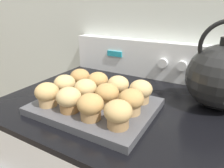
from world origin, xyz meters
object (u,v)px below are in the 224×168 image
at_px(muffin_r1_c0, 65,85).
at_px(muffin_r2_c2, 118,86).
at_px(muffin_r0_c2, 90,106).
at_px(muffin_pan, 96,106).
at_px(muffin_r0_c1, 69,99).
at_px(muffin_r2_c0, 80,78).
at_px(muffin_r2_c1, 98,82).
at_px(muffin_r0_c3, 118,114).
at_px(muffin_r2_c3, 141,91).
at_px(tea_kettle, 220,76).
at_px(muffin_r1_c2, 107,95).
at_px(muffin_r0_c0, 47,94).
at_px(muffin_r1_c1, 86,90).
at_px(muffin_r1_c3, 131,101).

xyz_separation_m(muffin_r1_c0, muffin_r2_c2, (0.16, 0.08, 0.00)).
bearing_deg(muffin_r0_c2, muffin_pan, 116.52).
xyz_separation_m(muffin_r0_c1, muffin_r0_c2, (0.08, -0.00, 0.00)).
relative_size(muffin_r2_c0, muffin_r2_c1, 1.00).
bearing_deg(muffin_r0_c2, muffin_r1_c0, 153.49).
bearing_deg(muffin_r2_c2, muffin_r0_c3, -61.99).
xyz_separation_m(muffin_r2_c0, muffin_r2_c3, (0.23, 0.00, 0.00)).
xyz_separation_m(muffin_r1_c0, tea_kettle, (0.44, 0.21, 0.05)).
height_order(muffin_r0_c1, muffin_r2_c0, same).
bearing_deg(tea_kettle, muffin_r2_c1, -160.39).
bearing_deg(muffin_r0_c1, muffin_r2_c0, 117.84).
height_order(muffin_r1_c2, tea_kettle, tea_kettle).
bearing_deg(muffin_r0_c0, muffin_r1_c1, 45.33).
bearing_deg(muffin_r2_c2, muffin_r1_c3, -43.63).
relative_size(muffin_r0_c1, muffin_r2_c2, 1.00).
height_order(muffin_r0_c2, muffin_r1_c3, same).
bearing_deg(muffin_r2_c3, muffin_r1_c3, -87.50).
relative_size(muffin_r0_c2, muffin_r1_c1, 1.00).
height_order(muffin_r0_c2, muffin_r1_c1, same).
xyz_separation_m(muffin_r2_c1, tea_kettle, (0.36, 0.13, 0.05)).
bearing_deg(muffin_r1_c0, muffin_r1_c2, 1.34).
bearing_deg(muffin_r2_c2, muffin_pan, -115.43).
xyz_separation_m(muffin_pan, muffin_r1_c2, (0.04, 0.00, 0.05)).
bearing_deg(muffin_r1_c0, muffin_r2_c1, 45.16).
height_order(muffin_r0_c0, tea_kettle, tea_kettle).
height_order(muffin_r2_c2, muffin_r2_c3, same).
xyz_separation_m(muffin_r0_c0, muffin_r0_c3, (0.24, 0.00, 0.00)).
xyz_separation_m(muffin_r1_c0, muffin_r2_c1, (0.08, 0.08, 0.00)).
relative_size(muffin_r0_c2, muffin_r1_c0, 1.00).
xyz_separation_m(muffin_r1_c3, muffin_r2_c2, (-0.08, 0.08, 0.00)).
bearing_deg(muffin_r0_c3, muffin_r1_c1, 153.20).
bearing_deg(muffin_r2_c2, muffin_r2_c3, -0.49).
bearing_deg(muffin_r1_c3, tea_kettle, 45.87).
bearing_deg(muffin_r1_c3, muffin_r1_c1, 179.61).
height_order(muffin_r1_c1, muffin_r2_c1, same).
relative_size(muffin_pan, muffin_r1_c3, 5.01).
height_order(muffin_r0_c0, muffin_r1_c0, same).
height_order(muffin_r2_c1, tea_kettle, tea_kettle).
relative_size(muffin_r0_c3, muffin_r2_c0, 1.00).
height_order(muffin_r0_c1, muffin_r2_c1, same).
height_order(muffin_r1_c1, muffin_r1_c3, same).
height_order(muffin_r1_c0, muffin_r1_c1, same).
bearing_deg(muffin_r1_c2, muffin_r0_c0, -152.05).
xyz_separation_m(muffin_r0_c0, muffin_r2_c0, (-0.00, 0.16, 0.00)).
bearing_deg(muffin_r1_c3, muffin_r2_c1, 154.15).
bearing_deg(muffin_r1_c2, muffin_r0_c1, -134.30).
height_order(muffin_r0_c2, muffin_r1_c0, same).
distance_m(muffin_pan, muffin_r1_c1, 0.06).
xyz_separation_m(muffin_r1_c3, tea_kettle, (0.20, 0.21, 0.05)).
bearing_deg(muffin_r2_c0, tea_kettle, 16.54).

